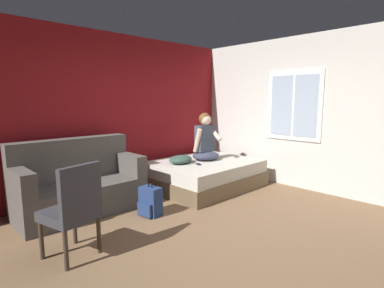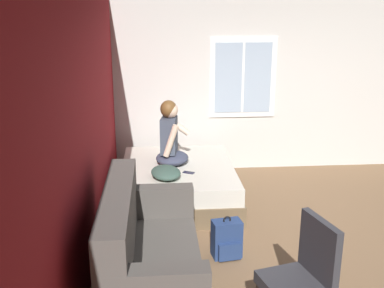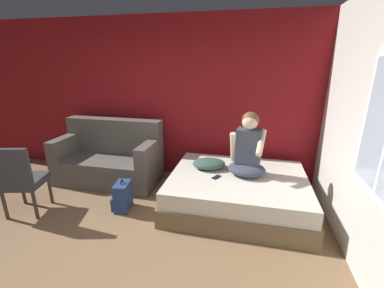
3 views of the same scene
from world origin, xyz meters
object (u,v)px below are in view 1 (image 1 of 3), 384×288
(person_seated, at_px, (205,141))
(backpack, at_px, (150,202))
(side_chair, at_px, (73,208))
(throw_pillow, at_px, (180,159))
(cell_phone, at_px, (198,164))
(couch, at_px, (79,185))
(bed, at_px, (204,174))

(person_seated, xyz_separation_m, backpack, (-1.65, -0.52, -0.64))
(backpack, bearing_deg, side_chair, -162.17)
(person_seated, xyz_separation_m, throw_pillow, (-0.55, 0.08, -0.29))
(throw_pillow, relative_size, cell_phone, 3.33)
(backpack, bearing_deg, couch, 127.67)
(bed, height_order, side_chair, side_chair)
(bed, height_order, couch, couch)
(side_chair, xyz_separation_m, cell_phone, (2.48, 0.70, -0.05))
(bed, bearing_deg, side_chair, -163.35)
(bed, height_order, person_seated, person_seated)
(person_seated, relative_size, backpack, 1.91)
(couch, distance_m, side_chair, 1.35)
(couch, height_order, backpack, couch)
(side_chair, xyz_separation_m, throw_pillow, (2.32, 0.99, 0.02))
(bed, relative_size, backpack, 4.15)
(side_chair, bearing_deg, person_seated, 17.62)
(person_seated, distance_m, cell_phone, 0.57)
(couch, height_order, person_seated, person_seated)
(cell_phone, bearing_deg, side_chair, -136.69)
(bed, bearing_deg, cell_phone, -155.71)
(bed, bearing_deg, couch, 169.89)
(cell_phone, bearing_deg, bed, 51.87)
(couch, distance_m, person_seated, 2.35)
(throw_pillow, bearing_deg, side_chair, -156.85)
(side_chair, height_order, backpack, side_chair)
(side_chair, bearing_deg, bed, 16.65)
(couch, xyz_separation_m, cell_phone, (1.90, -0.52, 0.09))
(person_seated, height_order, throw_pillow, person_seated)
(bed, height_order, throw_pillow, throw_pillow)
(bed, height_order, cell_phone, cell_phone)
(bed, distance_m, cell_phone, 0.40)
(person_seated, relative_size, throw_pillow, 1.82)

